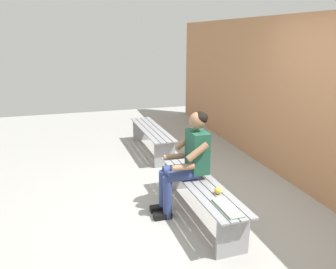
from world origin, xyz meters
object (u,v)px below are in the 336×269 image
at_px(bench_far, 152,134).
at_px(book_open, 227,208).
at_px(bench_near, 200,190).
at_px(apple, 218,191).
at_px(person_seated, 188,159).

relative_size(bench_far, book_open, 4.27).
relative_size(bench_near, book_open, 4.41).
bearing_deg(apple, book_open, 172.73).
xyz_separation_m(bench_far, book_open, (-3.09, -0.02, 0.12)).
xyz_separation_m(bench_near, book_open, (-0.66, -0.02, 0.12)).
bearing_deg(book_open, apple, -9.57).
relative_size(bench_far, apple, 22.19).
relative_size(bench_near, bench_far, 1.03).
height_order(bench_far, apple, apple).
xyz_separation_m(bench_near, person_seated, (0.18, 0.10, 0.34)).
distance_m(bench_far, apple, 2.78).
distance_m(bench_far, person_seated, 2.28).
bearing_deg(bench_near, apple, -169.43).
bearing_deg(book_open, person_seated, 6.12).
height_order(person_seated, book_open, person_seated).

